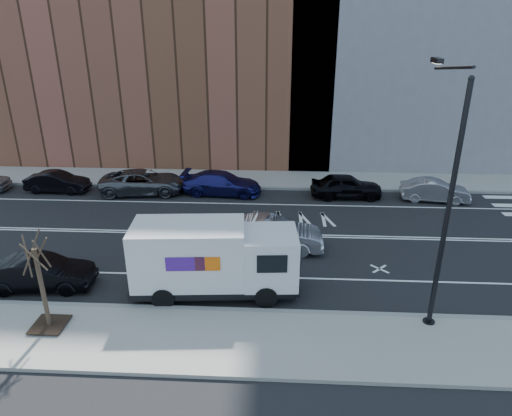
# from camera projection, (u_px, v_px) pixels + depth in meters

# --- Properties ---
(ground) EXTENTS (120.00, 120.00, 0.00)m
(ground) POSITION_uv_depth(u_px,v_px,m) (253.00, 234.00, 24.23)
(ground) COLOR black
(ground) RESTS_ON ground
(sidewalk_near) EXTENTS (44.00, 3.60, 0.15)m
(sidewalk_near) POSITION_uv_depth(u_px,v_px,m) (239.00, 341.00, 16.08)
(sidewalk_near) COLOR gray
(sidewalk_near) RESTS_ON ground
(sidewalk_far) EXTENTS (44.00, 3.60, 0.15)m
(sidewalk_far) POSITION_uv_depth(u_px,v_px,m) (260.00, 179.00, 32.31)
(sidewalk_far) COLOR gray
(sidewalk_far) RESTS_ON ground
(curb_near) EXTENTS (44.00, 0.25, 0.17)m
(curb_near) POSITION_uv_depth(u_px,v_px,m) (243.00, 311.00, 17.74)
(curb_near) COLOR gray
(curb_near) RESTS_ON ground
(curb_far) EXTENTS (44.00, 0.25, 0.17)m
(curb_far) POSITION_uv_depth(u_px,v_px,m) (259.00, 188.00, 30.65)
(curb_far) COLOR gray
(curb_far) RESTS_ON ground
(road_markings) EXTENTS (40.00, 8.60, 0.01)m
(road_markings) POSITION_uv_depth(u_px,v_px,m) (253.00, 234.00, 24.22)
(road_markings) COLOR white
(road_markings) RESTS_ON ground
(bldg_brick) EXTENTS (26.00, 10.00, 22.00)m
(bldg_brick) POSITION_uv_depth(u_px,v_px,m) (160.00, 13.00, 34.78)
(bldg_brick) COLOR brown
(bldg_brick) RESTS_ON ground
(streetlight) EXTENTS (0.44, 4.02, 9.34)m
(streetlight) POSITION_uv_depth(u_px,v_px,m) (445.00, 194.00, 15.56)
(streetlight) COLOR black
(streetlight) RESTS_ON ground
(street_tree) EXTENTS (1.20, 1.20, 3.75)m
(street_tree) POSITION_uv_depth(u_px,v_px,m) (44.00, 296.00, 16.27)
(street_tree) COLOR black
(street_tree) RESTS_ON ground
(fedex_van) EXTENTS (6.91, 2.81, 3.09)m
(fedex_van) POSITION_uv_depth(u_px,v_px,m) (213.00, 258.00, 18.50)
(fedex_van) COLOR black
(fedex_van) RESTS_ON ground
(far_parked_b) EXTENTS (4.14, 1.59, 1.34)m
(far_parked_b) POSITION_uv_depth(u_px,v_px,m) (57.00, 182.00, 29.99)
(far_parked_b) COLOR black
(far_parked_b) RESTS_ON ground
(far_parked_c) EXTENTS (5.71, 3.07, 1.52)m
(far_parked_c) POSITION_uv_depth(u_px,v_px,m) (143.00, 182.00, 29.73)
(far_parked_c) COLOR #515259
(far_parked_c) RESTS_ON ground
(far_parked_d) EXTENTS (5.23, 2.42, 1.48)m
(far_parked_d) POSITION_uv_depth(u_px,v_px,m) (222.00, 183.00, 29.57)
(far_parked_d) COLOR navy
(far_parked_d) RESTS_ON ground
(far_parked_e) EXTENTS (4.53, 1.93, 1.53)m
(far_parked_e) POSITION_uv_depth(u_px,v_px,m) (346.00, 186.00, 29.00)
(far_parked_e) COLOR black
(far_parked_e) RESTS_ON ground
(far_parked_f) EXTENTS (4.25, 1.87, 1.36)m
(far_parked_f) POSITION_uv_depth(u_px,v_px,m) (435.00, 191.00, 28.48)
(far_parked_f) COLOR #99999D
(far_parked_f) RESTS_ON ground
(driving_sedan) EXTENTS (4.97, 1.73, 1.64)m
(driving_sedan) POSITION_uv_depth(u_px,v_px,m) (272.00, 234.00, 22.36)
(driving_sedan) COLOR #B7B7BD
(driving_sedan) RESTS_ON ground
(near_parked_rear_a) EXTENTS (4.47, 1.86, 1.44)m
(near_parked_rear_a) POSITION_uv_depth(u_px,v_px,m) (40.00, 273.00, 19.17)
(near_parked_rear_a) COLOR black
(near_parked_rear_a) RESTS_ON ground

